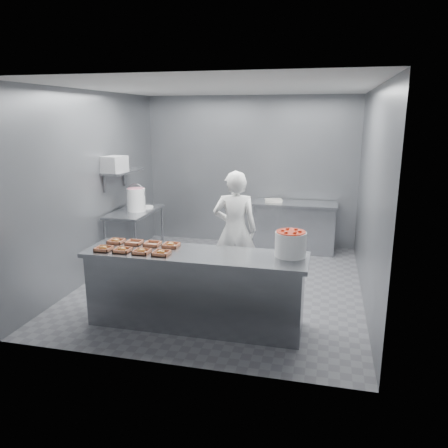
{
  "coord_description": "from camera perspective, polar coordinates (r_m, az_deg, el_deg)",
  "views": [
    {
      "loc": [
        1.44,
        -5.94,
        2.44
      ],
      "look_at": [
        0.07,
        -0.2,
        0.97
      ],
      "focal_mm": 35.0,
      "sensor_mm": 36.0,
      "label": 1
    }
  ],
  "objects": [
    {
      "name": "floor",
      "position": [
        6.58,
        -0.2,
        -7.73
      ],
      "size": [
        4.5,
        4.5,
        0.0
      ],
      "primitive_type": "plane",
      "color": "#4C4C51",
      "rests_on": "ground"
    },
    {
      "name": "ceiling",
      "position": [
        6.12,
        -0.23,
        17.4
      ],
      "size": [
        4.5,
        4.5,
        0.0
      ],
      "primitive_type": "plane",
      "rotation": [
        3.14,
        0.0,
        0.0
      ],
      "color": "white",
      "rests_on": "wall_back"
    },
    {
      "name": "wall_back",
      "position": [
        8.38,
        3.44,
        6.88
      ],
      "size": [
        4.0,
        0.04,
        2.8
      ],
      "primitive_type": "cube",
      "color": "slate",
      "rests_on": "ground"
    },
    {
      "name": "wall_left",
      "position": [
        6.94,
        -16.54,
        4.84
      ],
      "size": [
        0.04,
        4.5,
        2.8
      ],
      "primitive_type": "cube",
      "color": "slate",
      "rests_on": "ground"
    },
    {
      "name": "wall_right",
      "position": [
        6.06,
        18.54,
        3.41
      ],
      "size": [
        0.04,
        4.5,
        2.8
      ],
      "primitive_type": "cube",
      "color": "slate",
      "rests_on": "ground"
    },
    {
      "name": "service_counter",
      "position": [
        5.2,
        -3.74,
        -8.45
      ],
      "size": [
        2.6,
        0.7,
        0.9
      ],
      "color": "slate",
      "rests_on": "ground"
    },
    {
      "name": "prep_table",
      "position": [
        7.47,
        -11.51,
        -0.58
      ],
      "size": [
        0.6,
        1.2,
        0.9
      ],
      "color": "slate",
      "rests_on": "ground"
    },
    {
      "name": "back_counter",
      "position": [
        8.11,
        9.18,
        -0.34
      ],
      "size": [
        1.5,
        0.6,
        0.9
      ],
      "color": "slate",
      "rests_on": "ground"
    },
    {
      "name": "wall_shelf",
      "position": [
        7.36,
        -13.08,
        6.73
      ],
      "size": [
        0.35,
        0.9,
        0.03
      ],
      "primitive_type": "cube",
      "color": "slate",
      "rests_on": "wall_left"
    },
    {
      "name": "tray_0",
      "position": [
        5.31,
        -15.45,
        -3.09
      ],
      "size": [
        0.19,
        0.18,
        0.06
      ],
      "color": "tan",
      "rests_on": "service_counter"
    },
    {
      "name": "tray_1",
      "position": [
        5.2,
        -13.13,
        -3.3
      ],
      "size": [
        0.19,
        0.18,
        0.06
      ],
      "color": "tan",
      "rests_on": "service_counter"
    },
    {
      "name": "tray_2",
      "position": [
        5.1,
        -10.71,
        -3.52
      ],
      "size": [
        0.19,
        0.18,
        0.06
      ],
      "color": "tan",
      "rests_on": "service_counter"
    },
    {
      "name": "tray_3",
      "position": [
        5.01,
        -8.2,
        -3.74
      ],
      "size": [
        0.19,
        0.18,
        0.06
      ],
      "color": "tan",
      "rests_on": "service_counter"
    },
    {
      "name": "tray_4",
      "position": [
        5.58,
        -13.91,
        -2.17
      ],
      "size": [
        0.19,
        0.18,
        0.06
      ],
      "color": "tan",
      "rests_on": "service_counter"
    },
    {
      "name": "tray_5",
      "position": [
        5.48,
        -11.64,
        -2.39
      ],
      "size": [
        0.19,
        0.18,
        0.04
      ],
      "color": "tan",
      "rests_on": "service_counter"
    },
    {
      "name": "tray_6",
      "position": [
        5.38,
        -9.32,
        -2.57
      ],
      "size": [
        0.19,
        0.18,
        0.04
      ],
      "color": "tan",
      "rests_on": "service_counter"
    },
    {
      "name": "tray_7",
      "position": [
        5.3,
        -6.95,
        -2.73
      ],
      "size": [
        0.19,
        0.18,
        0.06
      ],
      "color": "tan",
      "rests_on": "service_counter"
    },
    {
      "name": "worker",
      "position": [
        6.2,
        1.44,
        -0.83
      ],
      "size": [
        0.68,
        0.5,
        1.7
      ],
      "primitive_type": "imported",
      "rotation": [
        0.0,
        0.0,
        3.3
      ],
      "color": "white",
      "rests_on": "ground"
    },
    {
      "name": "strawberry_tub",
      "position": [
        4.93,
        8.69,
        -2.47
      ],
      "size": [
        0.35,
        0.35,
        0.29
      ],
      "color": "white",
      "rests_on": "service_counter"
    },
    {
      "name": "glaze_bucket",
      "position": [
        7.33,
        -11.41,
        3.2
      ],
      "size": [
        0.31,
        0.3,
        0.46
      ],
      "color": "white",
      "rests_on": "prep_table"
    },
    {
      "name": "bucket_lid",
      "position": [
        7.59,
        -10.32,
        2.18
      ],
      "size": [
        0.35,
        0.35,
        0.02
      ],
      "primitive_type": "cylinder",
      "rotation": [
        0.0,
        0.0,
        -0.21
      ],
      "color": "white",
      "rests_on": "prep_table"
    },
    {
      "name": "rag",
      "position": [
        7.81,
        -10.75,
        2.49
      ],
      "size": [
        0.16,
        0.15,
        0.02
      ],
      "primitive_type": "cube",
      "rotation": [
        0.0,
        0.0,
        0.35
      ],
      "color": "#CCB28C",
      "rests_on": "prep_table"
    },
    {
      "name": "appliance",
      "position": [
        7.11,
        -14.11,
        7.57
      ],
      "size": [
        0.36,
        0.39,
        0.25
      ],
      "primitive_type": "cube",
      "rotation": [
        0.0,
        0.0,
        -0.21
      ],
      "color": "gray",
      "rests_on": "wall_shelf"
    },
    {
      "name": "paper_stack",
      "position": [
        8.04,
        6.49,
        3.08
      ],
      "size": [
        0.34,
        0.27,
        0.05
      ],
      "primitive_type": "cube",
      "rotation": [
        0.0,
        0.0,
        0.19
      ],
      "color": "silver",
      "rests_on": "back_counter"
    }
  ]
}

